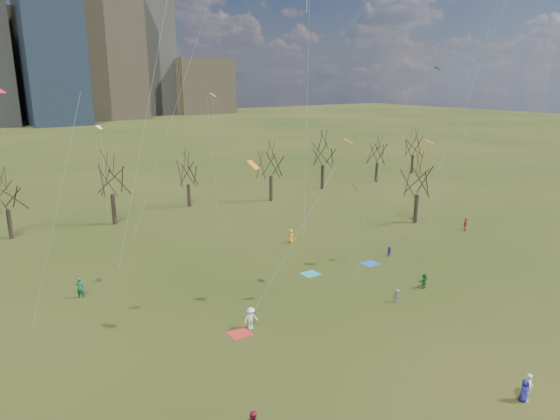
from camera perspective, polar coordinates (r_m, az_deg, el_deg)
ground at (r=39.32m, az=10.31°, el=-13.69°), size 500.00×500.00×0.00m
bare_tree_row at (r=67.24m, az=-12.43°, el=3.82°), size 113.04×29.80×9.50m
blanket_teal at (r=49.38m, az=3.50°, el=-7.30°), size 1.60×1.50×0.03m
blanket_navy at (r=52.70m, az=10.29°, el=-6.06°), size 1.60×1.50×0.03m
blanket_crimson at (r=38.77m, az=-4.63°, el=-13.90°), size 1.60×1.50×0.03m
person_0 at (r=34.61m, az=26.13°, el=-18.03°), size 0.73×0.51×1.43m
person_1 at (r=34.68m, az=26.56°, el=-17.67°), size 0.78×0.71×1.79m
person_3 at (r=44.48m, az=13.23°, el=-9.49°), size 0.56×0.82×1.18m
person_5 at (r=47.78m, az=16.13°, el=-7.78°), size 1.33×0.47×1.41m
person_8 at (r=54.95m, az=12.37°, el=-4.67°), size 0.56×0.64×1.14m
person_9 at (r=39.02m, az=-3.34°, el=-12.25°), size 1.17×0.74×1.74m
person_10 at (r=66.65m, az=20.43°, el=-1.56°), size 1.06×0.79×1.67m
person_12 at (r=58.09m, az=1.26°, el=-2.99°), size 0.52×0.79×1.60m
person_13 at (r=47.29m, az=-21.88°, el=-8.23°), size 0.82×0.76×1.88m
kites_airborne at (r=48.18m, az=1.52°, el=8.90°), size 65.25×45.62×32.96m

